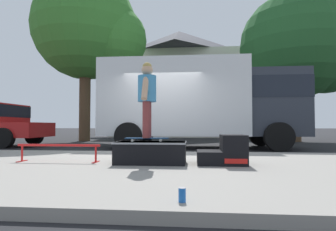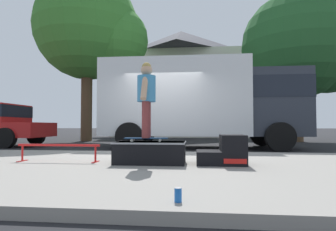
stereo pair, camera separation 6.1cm
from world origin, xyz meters
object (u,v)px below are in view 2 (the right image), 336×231
at_px(skater_kid, 146,93).
at_px(skate_box, 150,152).
at_px(street_tree_neighbour, 302,49).
at_px(grind_rail, 58,148).
at_px(kicker_ramp, 225,152).
at_px(skateboard, 146,138).
at_px(soda_can, 178,195).
at_px(box_truck, 202,100).
at_px(street_tree_main, 93,31).

bearing_deg(skater_kid, skate_box, 4.90).
relative_size(skate_box, street_tree_neighbour, 0.17).
bearing_deg(grind_rail, skate_box, -1.36).
height_order(kicker_ramp, skateboard, kicker_ramp).
relative_size(skate_box, soda_can, 10.00).
xyz_separation_m(grind_rail, box_truck, (2.81, 4.93, 1.33)).
bearing_deg(skater_kid, skateboard, 100.62).
bearing_deg(box_truck, kicker_ramp, -86.92).
relative_size(skate_box, skater_kid, 0.92).
bearing_deg(box_truck, skate_box, -102.00).
relative_size(skate_box, skateboard, 1.59).
bearing_deg(street_tree_main, box_truck, -34.13).
xyz_separation_m(skateboard, street_tree_neighbour, (6.16, 9.17, 4.01)).
bearing_deg(skater_kid, street_tree_neighbour, 56.14).
bearing_deg(grind_rail, skater_kid, -1.63).
relative_size(box_truck, street_tree_main, 0.81).
height_order(grind_rail, street_tree_main, street_tree_main).
bearing_deg(grind_rail, street_tree_main, 107.32).
relative_size(grind_rail, skateboard, 2.01).
height_order(skateboard, street_tree_main, street_tree_main).
relative_size(kicker_ramp, skater_kid, 0.61).
relative_size(skate_box, grind_rail, 0.79).
height_order(kicker_ramp, skater_kid, skater_kid).
bearing_deg(kicker_ramp, grind_rail, 179.22).
distance_m(kicker_ramp, street_tree_main, 11.75).
relative_size(skate_box, street_tree_main, 0.15).
height_order(skate_box, grind_rail, skate_box).
bearing_deg(skate_box, kicker_ramp, -0.02).
xyz_separation_m(box_truck, street_tree_neighbour, (5.02, 4.19, 2.88)).
bearing_deg(skateboard, kicker_ramp, 0.24).
bearing_deg(grind_rail, kicker_ramp, -0.78).
relative_size(street_tree_main, street_tree_neighbour, 1.15).
height_order(skater_kid, street_tree_neighbour, street_tree_neighbour).
height_order(grind_rail, skater_kid, skater_kid).
height_order(skateboard, box_truck, box_truck).
relative_size(grind_rail, box_truck, 0.23).
xyz_separation_m(skater_kid, street_tree_neighbour, (6.16, 9.17, 3.20)).
distance_m(skater_kid, box_truck, 5.12).
distance_m(skate_box, street_tree_main, 11.16).
distance_m(skater_kid, soda_can, 2.82).
height_order(kicker_ramp, grind_rail, kicker_ramp).
relative_size(skater_kid, street_tree_neighbour, 0.19).
bearing_deg(kicker_ramp, skate_box, 179.98).
bearing_deg(skateboard, skater_kid, -79.38).
bearing_deg(kicker_ramp, street_tree_main, 123.58).
xyz_separation_m(skater_kid, street_tree_main, (-4.39, 8.72, 4.30)).
xyz_separation_m(skateboard, skater_kid, (0.00, -0.00, 0.82)).
relative_size(kicker_ramp, box_truck, 0.12).
bearing_deg(street_tree_main, street_tree_neighbour, 2.44).
xyz_separation_m(skate_box, soda_can, (0.66, -2.45, -0.15)).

